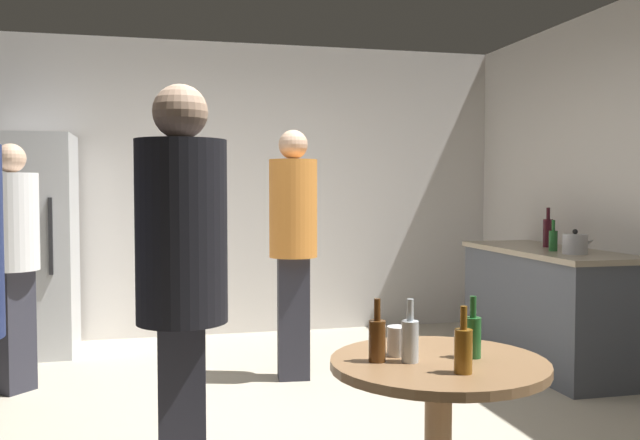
% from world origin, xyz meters
% --- Properties ---
extents(ground_plane, '(5.20, 5.20, 0.10)m').
position_xyz_m(ground_plane, '(0.00, 0.00, -0.05)').
color(ground_plane, '#B2A893').
extents(wall_back, '(5.32, 0.06, 2.70)m').
position_xyz_m(wall_back, '(0.00, 2.63, 1.35)').
color(wall_back, silver).
rests_on(wall_back, ground_plane).
extents(refrigerator, '(0.70, 0.68, 1.80)m').
position_xyz_m(refrigerator, '(-1.64, 2.20, 0.90)').
color(refrigerator, silver).
rests_on(refrigerator, ground_plane).
extents(kitchen_counter, '(0.64, 1.65, 0.90)m').
position_xyz_m(kitchen_counter, '(2.28, 0.90, 0.45)').
color(kitchen_counter, '#4C515B').
rests_on(kitchen_counter, ground_plane).
extents(kettle, '(0.24, 0.17, 0.18)m').
position_xyz_m(kettle, '(2.23, 0.48, 0.97)').
color(kettle, '#B2B2B7').
rests_on(kettle, kitchen_counter).
extents(wine_bottle_on_counter, '(0.08, 0.08, 0.31)m').
position_xyz_m(wine_bottle_on_counter, '(2.36, 1.03, 1.02)').
color(wine_bottle_on_counter, '#3F141E').
rests_on(wine_bottle_on_counter, kitchen_counter).
extents(beer_bottle_on_counter, '(0.06, 0.06, 0.23)m').
position_xyz_m(beer_bottle_on_counter, '(2.21, 0.71, 0.98)').
color(beer_bottle_on_counter, '#26662D').
rests_on(beer_bottle_on_counter, kitchen_counter).
extents(foreground_table, '(0.80, 0.80, 0.73)m').
position_xyz_m(foreground_table, '(0.39, -1.43, 0.63)').
color(foreground_table, olive).
rests_on(foreground_table, ground_plane).
extents(beer_bottle_amber, '(0.06, 0.06, 0.23)m').
position_xyz_m(beer_bottle_amber, '(0.40, -1.62, 0.82)').
color(beer_bottle_amber, '#8C5919').
rests_on(beer_bottle_amber, foreground_table).
extents(beer_bottle_brown, '(0.06, 0.06, 0.23)m').
position_xyz_m(beer_bottle_brown, '(0.16, -1.41, 0.82)').
color(beer_bottle_brown, '#593314').
rests_on(beer_bottle_brown, foreground_table).
extents(beer_bottle_green, '(0.06, 0.06, 0.23)m').
position_xyz_m(beer_bottle_green, '(0.52, -1.43, 0.82)').
color(beer_bottle_green, '#26662D').
rests_on(beer_bottle_green, foreground_table).
extents(beer_bottle_clear, '(0.06, 0.06, 0.23)m').
position_xyz_m(beer_bottle_clear, '(0.27, -1.44, 0.82)').
color(beer_bottle_clear, silver).
rests_on(beer_bottle_clear, foreground_table).
extents(plastic_cup_white, '(0.08, 0.08, 0.11)m').
position_xyz_m(plastic_cup_white, '(0.26, -1.34, 0.79)').
color(plastic_cup_white, white).
rests_on(plastic_cup_white, foreground_table).
extents(person_in_white_shirt, '(0.48, 0.48, 1.66)m').
position_xyz_m(person_in_white_shirt, '(-1.56, 1.12, 0.97)').
color(person_in_white_shirt, '#2D2D38').
rests_on(person_in_white_shirt, ground_plane).
extents(person_in_orange_shirt, '(0.37, 0.37, 1.77)m').
position_xyz_m(person_in_orange_shirt, '(0.32, 0.99, 1.04)').
color(person_in_orange_shirt, '#2D2D38').
rests_on(person_in_orange_shirt, ground_plane).
extents(person_in_black_shirt, '(0.36, 0.36, 1.75)m').
position_xyz_m(person_in_black_shirt, '(-0.52, -1.16, 1.03)').
color(person_in_black_shirt, '#2D2D38').
rests_on(person_in_black_shirt, ground_plane).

